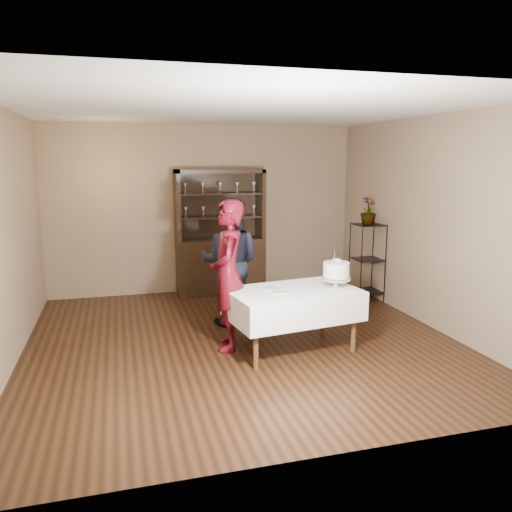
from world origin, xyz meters
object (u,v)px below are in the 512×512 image
Objects in this scene: woman at (228,275)px; cake at (336,272)px; cake_table at (293,304)px; potted_plant at (368,211)px; plant_etagere at (367,259)px; man at (230,262)px; china_hutch at (220,253)px.

cake is at bearing 87.94° from woman.
potted_plant is (1.78, 1.66, 0.85)m from cake_table.
woman reaches higher than cake_table.
plant_etagere is 2.99× the size of potted_plant.
man is (0.21, 0.84, -0.02)m from woman.
woman is (-0.69, 0.27, 0.32)m from cake_table.
cake is (0.79, -2.73, 0.23)m from china_hutch.
man is 3.64× the size of cake.
man is 4.17× the size of potted_plant.
potted_plant is at bearing -26.74° from china_hutch.
cake_table is at bearing 137.89° from man.
china_hutch is at bearing -177.38° from woman.
china_hutch is 2.33m from plant_etagere.
cake_table is 0.90× the size of woman.
china_hutch is 2.85m from cake.
cake is (-1.29, -1.68, 0.24)m from plant_etagere.
man is (-0.19, -1.59, 0.17)m from china_hutch.
cake reaches higher than cake_table.
cake_table is 0.92× the size of man.
woman reaches higher than cake.
potted_plant is at bearing 141.62° from plant_etagere.
cake_table is at bearing 176.74° from cake.
china_hutch is at bearing 106.16° from cake.
potted_plant is at bearing 52.94° from cake.
potted_plant reaches higher than plant_etagere.
man reaches higher than potted_plant.
china_hutch is at bearing -71.96° from man.
plant_etagere is 2.85m from woman.
cake_table is 3.84× the size of potted_plant.
cake is at bearing 155.50° from man.
cake_table is 3.35× the size of cake.
potted_plant is (2.47, 1.39, 0.53)m from woman.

